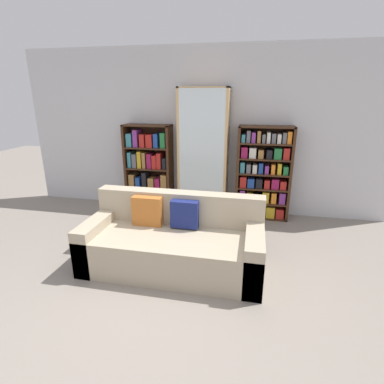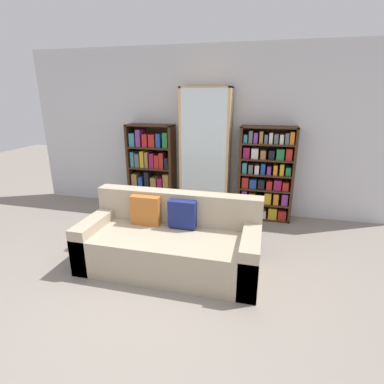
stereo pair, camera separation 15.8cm
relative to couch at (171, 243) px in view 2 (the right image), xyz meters
The scene contains 7 objects.
ground_plane 0.80m from the couch, 95.89° to the right, with size 16.00×16.00×0.00m, color gray.
wall_back 2.24m from the couch, 92.23° to the left, with size 6.14×0.06×2.70m.
couch is the anchor object (origin of this frame).
bookshelf_left 2.03m from the couch, 117.33° to the left, with size 0.80×0.32×1.48m.
display_cabinet 1.90m from the couch, 88.55° to the left, with size 0.79×0.36×2.07m.
bookshelf_right 2.09m from the couch, 59.87° to the left, with size 0.85×0.32×1.49m.
wine_bottle 1.28m from the couch, 66.39° to the left, with size 0.07×0.07×0.34m.
Camera 2 is at (1.09, -2.25, 1.96)m, focal length 28.00 mm.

